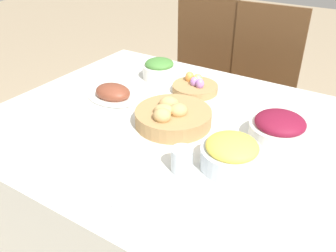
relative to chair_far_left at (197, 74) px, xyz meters
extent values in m
cube|color=silver|center=(0.43, -0.91, -0.17)|extent=(1.55, 1.19, 0.73)
cylinder|color=brown|center=(-0.19, -0.28, -0.31)|extent=(0.03, 0.03, 0.45)
cylinder|color=brown|center=(0.20, -0.28, -0.31)|extent=(0.03, 0.03, 0.45)
cylinder|color=brown|center=(-0.20, 0.11, -0.31)|extent=(0.03, 0.03, 0.45)
cylinder|color=brown|center=(0.19, 0.11, -0.31)|extent=(0.03, 0.03, 0.45)
cube|color=brown|center=(0.00, -0.09, -0.07)|extent=(0.42, 0.42, 0.02)
cube|color=brown|center=(0.00, 0.11, 0.20)|extent=(0.42, 0.02, 0.54)
cylinder|color=brown|center=(0.23, -0.29, -0.31)|extent=(0.03, 0.03, 0.45)
cylinder|color=brown|center=(0.62, -0.28, -0.31)|extent=(0.03, 0.03, 0.45)
cylinder|color=brown|center=(0.22, 0.10, -0.31)|extent=(0.03, 0.03, 0.45)
cylinder|color=brown|center=(0.60, 0.11, -0.31)|extent=(0.03, 0.03, 0.45)
cube|color=brown|center=(0.42, -0.09, -0.07)|extent=(0.43, 0.43, 0.02)
cube|color=brown|center=(0.41, 0.11, 0.20)|extent=(0.42, 0.03, 0.54)
cylinder|color=#AD8451|center=(0.39, -0.92, 0.23)|extent=(0.30, 0.30, 0.06)
ellipsoid|color=tan|center=(0.37, -0.96, 0.27)|extent=(0.09, 0.08, 0.05)
ellipsoid|color=tan|center=(0.35, -0.90, 0.27)|extent=(0.10, 0.09, 0.06)
ellipsoid|color=tan|center=(0.39, -1.00, 0.28)|extent=(0.07, 0.06, 0.06)
ellipsoid|color=tan|center=(0.41, -0.93, 0.27)|extent=(0.09, 0.10, 0.05)
cylinder|color=#AD8451|center=(0.32, -0.62, 0.22)|extent=(0.21, 0.21, 0.03)
ellipsoid|color=#F29E4C|center=(0.31, -0.58, 0.25)|extent=(0.03, 0.03, 0.04)
ellipsoid|color=#7FCC7A|center=(0.32, -0.60, 0.25)|extent=(0.04, 0.04, 0.05)
ellipsoid|color=#F29E4C|center=(0.27, -0.59, 0.25)|extent=(0.04, 0.04, 0.05)
ellipsoid|color=#B27AD1|center=(0.35, -0.63, 0.25)|extent=(0.04, 0.04, 0.05)
ellipsoid|color=#B27AD1|center=(0.31, -0.62, 0.25)|extent=(0.04, 0.04, 0.05)
ellipsoid|color=#F4D151|center=(0.31, -0.58, 0.25)|extent=(0.03, 0.03, 0.04)
ellipsoid|color=#F4D151|center=(0.32, -0.60, 0.25)|extent=(0.04, 0.04, 0.05)
ellipsoid|color=white|center=(0.04, -0.87, 0.20)|extent=(0.26, 0.18, 0.01)
ellipsoid|color=brown|center=(0.04, -0.87, 0.23)|extent=(0.17, 0.13, 0.07)
cylinder|color=white|center=(0.77, -0.81, 0.23)|extent=(0.21, 0.21, 0.06)
ellipsoid|color=maroon|center=(0.77, -0.81, 0.27)|extent=(0.18, 0.18, 0.06)
cylinder|color=white|center=(0.09, -0.57, 0.23)|extent=(0.17, 0.17, 0.07)
ellipsoid|color=#478438|center=(0.09, -0.57, 0.28)|extent=(0.14, 0.14, 0.05)
cylinder|color=silver|center=(0.69, -1.06, 0.23)|extent=(0.20, 0.20, 0.07)
ellipsoid|color=#F4DB4C|center=(0.69, -1.06, 0.28)|extent=(0.17, 0.17, 0.06)
cylinder|color=white|center=(0.34, -1.33, 0.20)|extent=(0.24, 0.24, 0.01)
cube|color=silver|center=(0.19, -1.33, 0.20)|extent=(0.02, 0.16, 0.00)
cube|color=silver|center=(0.48, -1.33, 0.20)|extent=(0.02, 0.16, 0.00)
cube|color=silver|center=(0.51, -1.33, 0.20)|extent=(0.02, 0.16, 0.00)
cylinder|color=silver|center=(0.56, -1.16, 0.24)|extent=(0.07, 0.07, 0.08)
cube|color=white|center=(0.06, -1.11, 0.21)|extent=(0.13, 0.08, 0.03)
camera|label=1|loc=(1.02, -1.95, 0.91)|focal=38.00mm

